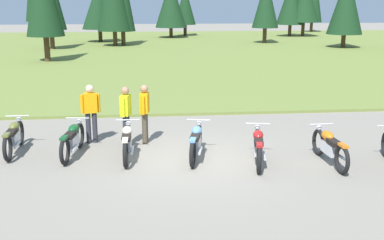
{
  "coord_description": "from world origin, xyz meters",
  "views": [
    {
      "loc": [
        -1.2,
        -11.34,
        3.95
      ],
      "look_at": [
        0.0,
        0.6,
        0.9
      ],
      "focal_mm": 44.35,
      "sensor_mm": 36.0,
      "label": 1
    }
  ],
  "objects": [
    {
      "name": "motorcycle_red",
      "position": [
        1.55,
        -0.37,
        0.44
      ],
      "size": [
        0.68,
        2.08,
        0.88
      ],
      "color": "black",
      "rests_on": "ground"
    },
    {
      "name": "rider_with_back_turned",
      "position": [
        -2.73,
        1.8,
        0.95
      ],
      "size": [
        0.54,
        0.29,
        1.67
      ],
      "color": "#2D2D38",
      "rests_on": "ground"
    },
    {
      "name": "rider_near_row_end",
      "position": [
        -1.74,
        1.41,
        0.95
      ],
      "size": [
        0.31,
        0.53,
        1.67
      ],
      "color": "#2D2D38",
      "rests_on": "ground"
    },
    {
      "name": "motorcycle_olive",
      "position": [
        -4.69,
        1.1,
        0.44
      ],
      "size": [
        0.62,
        2.1,
        0.88
      ],
      "color": "black",
      "rests_on": "ground"
    },
    {
      "name": "grass_moorland",
      "position": [
        0.0,
        26.72,
        0.05
      ],
      "size": [
        80.0,
        44.0,
        0.1
      ],
      "primitive_type": "cube",
      "color": "olive",
      "rests_on": "ground"
    },
    {
      "name": "motorcycle_sky_blue",
      "position": [
        0.06,
        0.18,
        0.44
      ],
      "size": [
        0.71,
        2.07,
        0.88
      ],
      "color": "black",
      "rests_on": "ground"
    },
    {
      "name": "rider_in_hivis_vest",
      "position": [
        -1.23,
        1.64,
        0.95
      ],
      "size": [
        0.28,
        0.54,
        1.67
      ],
      "color": "#4C4233",
      "rests_on": "ground"
    },
    {
      "name": "motorcycle_orange",
      "position": [
        3.29,
        -0.6,
        0.44
      ],
      "size": [
        0.62,
        2.1,
        0.88
      ],
      "color": "black",
      "rests_on": "ground"
    },
    {
      "name": "motorcycle_british_green",
      "position": [
        -3.11,
        0.69,
        0.44
      ],
      "size": [
        0.62,
        2.1,
        0.88
      ],
      "color": "black",
      "rests_on": "ground"
    },
    {
      "name": "ground_plane",
      "position": [
        0.0,
        0.0,
        0.0
      ],
      "size": [
        140.0,
        140.0,
        0.0
      ],
      "primitive_type": "plane",
      "color": "gray"
    },
    {
      "name": "motorcycle_cream",
      "position": [
        -1.69,
        0.35,
        0.44
      ],
      "size": [
        0.62,
        2.1,
        0.88
      ],
      "color": "black",
      "rests_on": "ground"
    }
  ]
}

